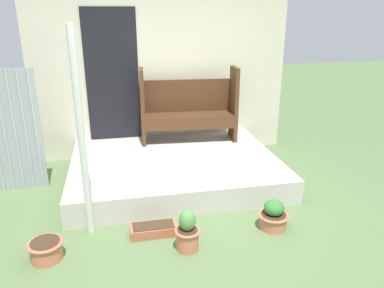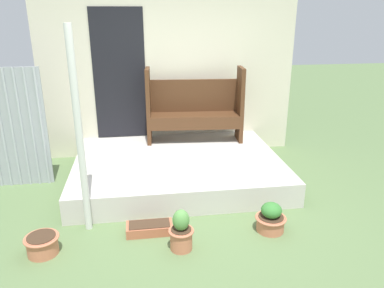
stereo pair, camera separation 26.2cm
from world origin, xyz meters
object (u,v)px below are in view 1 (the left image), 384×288
at_px(bench, 189,106).
at_px(flower_pot_left, 46,249).
at_px(support_post, 81,137).
at_px(planter_box_rect, 153,230).
at_px(flower_pot_right, 273,216).
at_px(flower_pot_middle, 187,232).

distance_m(bench, flower_pot_left, 3.05).
distance_m(support_post, flower_pot_left, 1.13).
bearing_deg(support_post, planter_box_rect, -16.11).
bearing_deg(bench, flower_pot_left, -124.86).
distance_m(bench, flower_pot_right, 2.39).
bearing_deg(flower_pot_right, flower_pot_middle, -169.17).
bearing_deg(bench, support_post, -123.63).
relative_size(flower_pot_left, flower_pot_right, 1.00).
xyz_separation_m(flower_pot_middle, flower_pot_right, (1.00, 0.19, -0.05)).
bearing_deg(bench, flower_pot_right, -73.05).
bearing_deg(planter_box_rect, bench, 68.79).
height_order(support_post, flower_pot_left, support_post).
height_order(bench, flower_pot_right, bench).
height_order(support_post, planter_box_rect, support_post).
relative_size(support_post, flower_pot_middle, 4.92).
distance_m(flower_pot_middle, planter_box_rect, 0.47).
distance_m(flower_pot_right, planter_box_rect, 1.32).
distance_m(support_post, bench, 2.40).
xyz_separation_m(support_post, planter_box_rect, (0.66, -0.19, -1.03)).
distance_m(flower_pot_left, flower_pot_right, 2.36).
bearing_deg(planter_box_rect, support_post, 163.89).
relative_size(support_post, planter_box_rect, 4.36).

